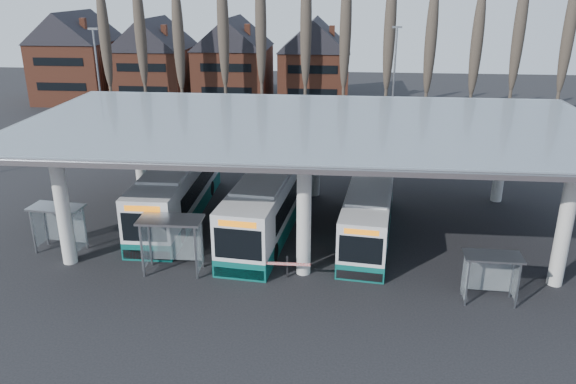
# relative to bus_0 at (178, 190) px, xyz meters

# --- Properties ---
(ground) EXTENTS (140.00, 140.00, 0.00)m
(ground) POSITION_rel_bus_0_xyz_m (8.14, -9.20, -1.62)
(ground) COLOR black
(ground) RESTS_ON ground
(station_canopy) EXTENTS (32.00, 16.00, 6.34)m
(station_canopy) POSITION_rel_bus_0_xyz_m (8.14, -1.20, 4.06)
(station_canopy) COLOR silver
(station_canopy) RESTS_ON ground
(poplar_row) EXTENTS (45.10, 1.10, 14.50)m
(poplar_row) POSITION_rel_bus_0_xyz_m (8.14, 23.80, 7.16)
(poplar_row) COLOR #473D33
(poplar_row) RESTS_ON ground
(townhouse_row) EXTENTS (36.80, 10.30, 12.25)m
(townhouse_row) POSITION_rel_bus_0_xyz_m (-7.61, 34.80, 4.32)
(townhouse_row) COLOR brown
(townhouse_row) RESTS_ON ground
(lamp_post_a) EXTENTS (0.80, 0.16, 10.17)m
(lamp_post_a) POSITION_rel_bus_0_xyz_m (-9.86, 12.80, 3.72)
(lamp_post_a) COLOR slate
(lamp_post_a) RESTS_ON ground
(lamp_post_b) EXTENTS (0.80, 0.16, 10.17)m
(lamp_post_b) POSITION_rel_bus_0_xyz_m (14.14, 16.80, 3.72)
(lamp_post_b) COLOR slate
(lamp_post_b) RESTS_ON ground
(bus_0) EXTENTS (2.71, 12.38, 3.44)m
(bus_0) POSITION_rel_bus_0_xyz_m (0.00, 0.00, 0.00)
(bus_0) COLOR silver
(bus_0) RESTS_ON ground
(bus_1) EXTENTS (3.97, 12.68, 3.46)m
(bus_1) POSITION_rel_bus_0_xyz_m (5.77, -1.49, 0.01)
(bus_1) COLOR silver
(bus_1) RESTS_ON ground
(bus_2) EXTENTS (3.62, 11.24, 3.07)m
(bus_2) POSITION_rel_bus_0_xyz_m (11.52, -1.83, -0.17)
(bus_2) COLOR silver
(bus_2) RESTS_ON ground
(shelter_0) EXTENTS (2.88, 1.66, 2.55)m
(shelter_0) POSITION_rel_bus_0_xyz_m (-4.90, -5.33, 0.23)
(shelter_0) COLOR gray
(shelter_0) RESTS_ON ground
(shelter_1) EXTENTS (3.09, 1.57, 2.86)m
(shelter_1) POSITION_rel_bus_0_xyz_m (1.73, -7.04, 0.46)
(shelter_1) COLOR gray
(shelter_1) RESTS_ON ground
(shelter_2) EXTENTS (2.52, 1.32, 2.31)m
(shelter_2) POSITION_rel_bus_0_xyz_m (16.59, -8.47, 0.06)
(shelter_2) COLOR gray
(shelter_2) RESTS_ON ground
(barrier) EXTENTS (2.29, 0.63, 1.15)m
(barrier) POSITION_rel_bus_0_xyz_m (7.39, -7.61, -0.73)
(barrier) COLOR black
(barrier) RESTS_ON ground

